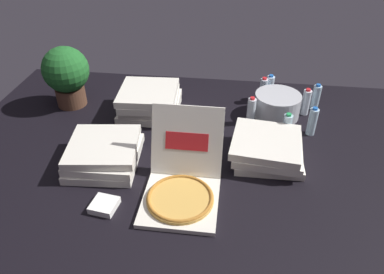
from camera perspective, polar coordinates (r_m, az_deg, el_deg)
ground_plane at (r=2.27m, az=-0.22°, el=-4.56°), size 3.20×2.40×0.02m
open_pizza_box at (r=2.02m, az=-1.54°, el=-7.06°), size 0.41×0.57×0.41m
pizza_stack_left_near at (r=2.29m, az=-13.58°, el=-2.58°), size 0.46×0.47×0.15m
pizza_stack_left_far at (r=2.32m, az=11.66°, el=-1.78°), size 0.46×0.45×0.15m
pizza_stack_left_mid at (r=2.73m, az=-6.60°, el=5.59°), size 0.44×0.45×0.20m
ice_bucket at (r=2.76m, az=13.12°, el=4.84°), size 0.33×0.33×0.17m
water_bottle_0 at (r=2.83m, az=17.33°, el=5.21°), size 0.06×0.06×0.21m
water_bottle_1 at (r=2.92m, az=11.03°, el=7.15°), size 0.06×0.06×0.21m
water_bottle_2 at (r=2.63m, az=9.21°, el=4.02°), size 0.06×0.06×0.21m
water_bottle_3 at (r=2.92m, az=18.75°, el=5.87°), size 0.06×0.06×0.21m
water_bottle_4 at (r=2.97m, az=12.02°, el=7.54°), size 0.06×0.06×0.21m
water_bottle_5 at (r=2.49m, az=14.54°, el=1.40°), size 0.06×0.06×0.21m
water_bottle_6 at (r=2.61m, az=18.26°, el=2.31°), size 0.06×0.06×0.21m
potted_plant at (r=2.91m, az=-18.99°, el=9.32°), size 0.34×0.34×0.46m
napkin_pile at (r=2.04m, az=-13.52°, el=-10.31°), size 0.15×0.15×0.04m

